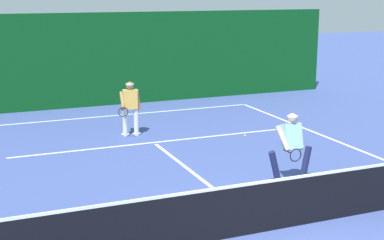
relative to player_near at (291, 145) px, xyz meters
name	(u,v)px	position (x,y,z in m)	size (l,w,h in m)	color
ground_plane	(268,231)	(-1.76, -2.08, -0.90)	(80.00, 80.00, 0.00)	#405296
court_line_baseline_far	(118,115)	(-1.76, 8.43, -0.90)	(9.99, 0.10, 0.01)	white
court_line_service	(154,142)	(-1.76, 4.52, -0.90)	(8.15, 0.10, 0.01)	white
court_line_centre	(200,178)	(-1.76, 1.12, -0.90)	(0.10, 6.40, 0.01)	white
tennis_net	(269,205)	(-1.76, -2.08, -0.39)	(10.95, 0.09, 1.07)	#1E4723
player_near	(291,145)	(0.00, 0.00, 0.00)	(1.14, 0.87, 1.64)	#1E234C
player_far	(130,106)	(-2.14, 5.54, 0.01)	(0.84, 0.89, 1.65)	silver
tennis_ball	(245,136)	(0.98, 4.08, -0.87)	(0.07, 0.07, 0.07)	#D1E033
back_fence_windscreen	(104,60)	(-1.76, 10.33, 0.85)	(19.05, 0.12, 3.50)	#0A4318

